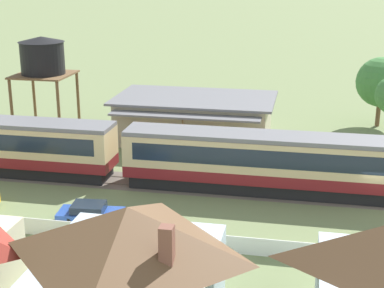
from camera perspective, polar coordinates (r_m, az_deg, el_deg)
name	(u,v)px	position (r m, az deg, el deg)	size (l,w,h in m)	color
ground_plane	(378,205)	(41.33, 17.61, -5.62)	(600.00, 600.00, 0.00)	#707F51
passenger_train	(266,160)	(41.10, 7.19, -1.57)	(61.04, 3.10, 4.19)	maroon
railway_track	(208,187)	(42.35, 1.51, -4.19)	(132.64, 3.60, 0.04)	#665B51
station_building	(195,118)	(53.00, 0.28, 2.54)	(14.22, 9.60, 3.94)	#BCB293
water_tower	(42,58)	(56.51, -14.31, 8.12)	(5.11, 5.11, 8.95)	brown
cottage_brown_roof	(129,265)	(26.09, -6.11, -11.64)	(7.98, 8.13, 5.71)	silver
picket_fence_front	(92,232)	(34.95, -9.64, -8.39)	(45.78, 0.06, 1.05)	white
parked_car_blue	(90,214)	(37.17, -9.83, -6.67)	(4.17, 2.23, 1.25)	#284CA8
yard_tree_0	(381,82)	(59.68, 17.87, 5.74)	(4.79, 4.79, 6.80)	brown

